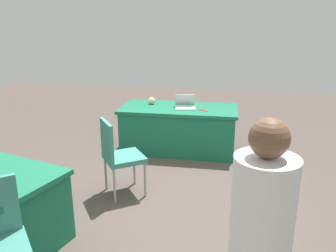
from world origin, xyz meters
name	(u,v)px	position (x,y,z in m)	size (l,w,h in m)	color
ground_plane	(176,201)	(0.00, 0.00, 0.00)	(14.40, 14.40, 0.00)	#4C423D
table_foreground	(179,129)	(0.29, -1.69, 0.37)	(1.91, 1.00, 0.73)	#196647
chair_tucked_left	(118,153)	(0.71, -0.02, 0.54)	(0.62, 0.62, 0.95)	#9E9993
person_attendee_browsing	(260,242)	(-0.83, 1.85, 0.87)	(0.48, 0.48, 1.58)	#26262D
laptop_silver	(185,106)	(0.18, -1.67, 0.77)	(0.37, 0.35, 0.21)	silver
yarn_ball	(152,101)	(0.78, -1.82, 0.78)	(0.12, 0.12, 0.12)	beige
scissors_red	(203,110)	(-0.12, -1.56, 0.73)	(0.18, 0.04, 0.01)	red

